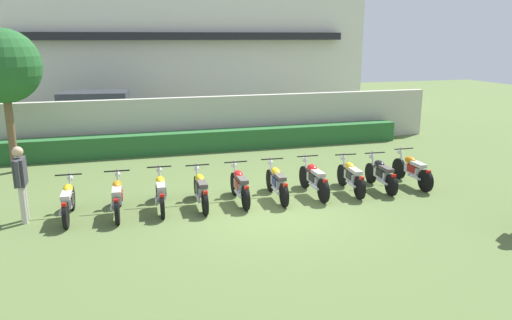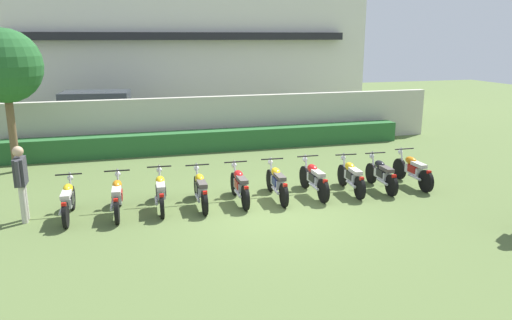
{
  "view_description": "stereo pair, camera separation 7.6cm",
  "coord_description": "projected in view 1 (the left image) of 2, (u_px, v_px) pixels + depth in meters",
  "views": [
    {
      "loc": [
        -3.42,
        -10.54,
        4.09
      ],
      "look_at": [
        0.0,
        1.22,
        0.99
      ],
      "focal_mm": 34.37,
      "sensor_mm": 36.0,
      "label": 1
    },
    {
      "loc": [
        -3.35,
        -10.56,
        4.09
      ],
      "look_at": [
        0.0,
        1.22,
        0.99
      ],
      "focal_mm": 34.37,
      "sensor_mm": 36.0,
      "label": 2
    }
  ],
  "objects": [
    {
      "name": "ground",
      "position": [
        270.0,
        212.0,
        11.74
      ],
      "size": [
        60.0,
        60.0,
        0.0
      ],
      "primitive_type": "plane",
      "color": "#566B38"
    },
    {
      "name": "building",
      "position": [
        176.0,
        40.0,
        26.4
      ],
      "size": [
        19.25,
        6.5,
        7.76
      ],
      "color": "silver",
      "rests_on": "ground"
    },
    {
      "name": "compound_wall",
      "position": [
        209.0,
        122.0,
        18.53
      ],
      "size": [
        18.28,
        0.3,
        1.91
      ],
      "primitive_type": "cube",
      "color": "#BCB7A8",
      "rests_on": "ground"
    },
    {
      "name": "hedge_row",
      "position": [
        213.0,
        140.0,
        18.02
      ],
      "size": [
        14.63,
        0.7,
        0.75
      ],
      "primitive_type": "cube",
      "color": "#28602D",
      "rests_on": "ground"
    },
    {
      "name": "parked_car",
      "position": [
        99.0,
        115.0,
        20.35
      ],
      "size": [
        4.71,
        2.57,
        1.89
      ],
      "rotation": [
        0.0,
        0.0,
        -0.13
      ],
      "color": "navy",
      "rests_on": "ground"
    },
    {
      "name": "tree_near_inspector",
      "position": [
        3.0,
        67.0,
        14.45
      ],
      "size": [
        2.21,
        2.21,
        4.35
      ],
      "color": "brown",
      "rests_on": "ground"
    },
    {
      "name": "motorcycle_in_row_0",
      "position": [
        68.0,
        200.0,
        11.23
      ],
      "size": [
        0.6,
        1.81,
        0.95
      ],
      "rotation": [
        0.0,
        0.0,
        1.54
      ],
      "color": "black",
      "rests_on": "ground"
    },
    {
      "name": "motorcycle_in_row_1",
      "position": [
        118.0,
        196.0,
        11.48
      ],
      "size": [
        0.6,
        1.87,
        0.96
      ],
      "rotation": [
        0.0,
        0.0,
        1.52
      ],
      "color": "black",
      "rests_on": "ground"
    },
    {
      "name": "motorcycle_in_row_2",
      "position": [
        161.0,
        191.0,
        11.87
      ],
      "size": [
        0.6,
        1.91,
        0.95
      ],
      "rotation": [
        0.0,
        0.0,
        1.51
      ],
      "color": "black",
      "rests_on": "ground"
    },
    {
      "name": "motorcycle_in_row_3",
      "position": [
        201.0,
        189.0,
        12.06
      ],
      "size": [
        0.6,
        1.87,
        0.95
      ],
      "rotation": [
        0.0,
        0.0,
        1.55
      ],
      "color": "black",
      "rests_on": "ground"
    },
    {
      "name": "motorcycle_in_row_4",
      "position": [
        240.0,
        185.0,
        12.36
      ],
      "size": [
        0.6,
        1.83,
        0.96
      ],
      "rotation": [
        0.0,
        0.0,
        1.56
      ],
      "color": "black",
      "rests_on": "ground"
    },
    {
      "name": "motorcycle_in_row_5",
      "position": [
        277.0,
        182.0,
        12.63
      ],
      "size": [
        0.6,
        1.92,
        0.95
      ],
      "rotation": [
        0.0,
        0.0,
        1.52
      ],
      "color": "black",
      "rests_on": "ground"
    },
    {
      "name": "motorcycle_in_row_6",
      "position": [
        314.0,
        178.0,
        12.92
      ],
      "size": [
        0.6,
        1.91,
        0.97
      ],
      "rotation": [
        0.0,
        0.0,
        1.57
      ],
      "color": "black",
      "rests_on": "ground"
    },
    {
      "name": "motorcycle_in_row_7",
      "position": [
        351.0,
        176.0,
        13.15
      ],
      "size": [
        0.6,
        1.82,
        0.96
      ],
      "rotation": [
        0.0,
        0.0,
        1.49
      ],
      "color": "black",
      "rests_on": "ground"
    },
    {
      "name": "motorcycle_in_row_8",
      "position": [
        381.0,
        174.0,
        13.4
      ],
      "size": [
        0.6,
        1.79,
        0.95
      ],
      "rotation": [
        0.0,
        0.0,
        1.52
      ],
      "color": "black",
      "rests_on": "ground"
    },
    {
      "name": "motorcycle_in_row_9",
      "position": [
        412.0,
        170.0,
        13.78
      ],
      "size": [
        0.6,
        1.94,
        0.96
      ],
      "rotation": [
        0.0,
        0.0,
        1.56
      ],
      "color": "black",
      "rests_on": "ground"
    },
    {
      "name": "inspector_person",
      "position": [
        21.0,
        177.0,
        10.89
      ],
      "size": [
        0.24,
        0.7,
        1.75
      ],
      "color": "beige",
      "rests_on": "ground"
    }
  ]
}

